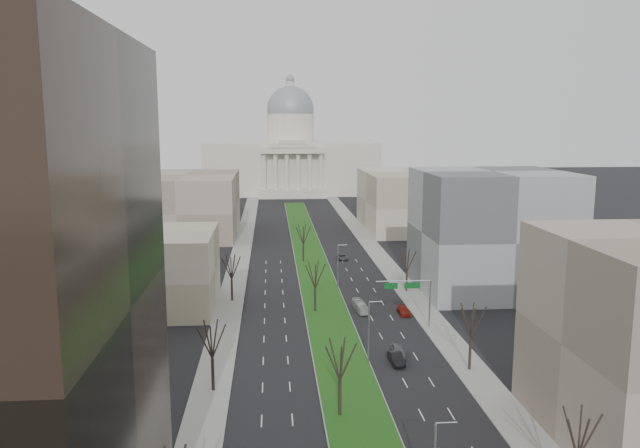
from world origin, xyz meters
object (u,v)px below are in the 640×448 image
car_black (396,358)px  box_van (360,306)px  car_grey_near (398,351)px  car_red (404,311)px  car_grey_far (342,257)px

car_black → box_van: size_ratio=0.71×
car_grey_near → car_red: 20.20m
car_black → car_grey_far: size_ratio=1.02×
car_red → car_grey_far: car_red is taller
car_red → box_van: size_ratio=0.69×
car_grey_far → box_van: 42.27m
car_grey_near → car_black: 2.85m
car_grey_near → box_van: size_ratio=0.76×
car_black → car_grey_far: bearing=87.4°
car_red → car_black: bearing=-106.4°
car_red → car_grey_far: 44.99m
car_grey_near → box_van: 22.08m
car_red → box_van: box_van is taller
car_black → car_red: 23.05m
car_grey_far → car_red: bearing=-89.5°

